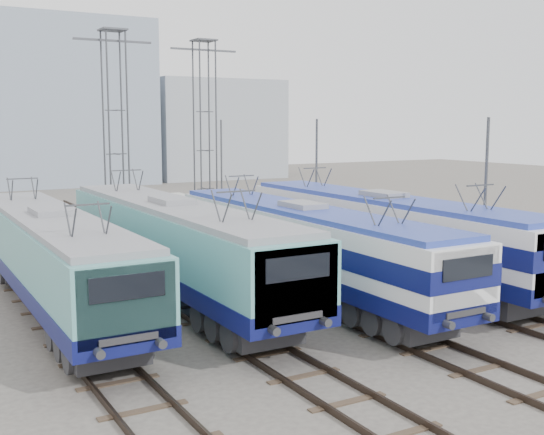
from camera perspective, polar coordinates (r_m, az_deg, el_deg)
The scene contains 13 objects.
ground at distance 21.61m, azimuth 4.95°, elevation -10.40°, with size 160.00×160.00×0.00m, color #514C47.
platform at distance 33.78m, azimuth 11.57°, elevation -3.56°, with size 4.00×70.00×0.30m, color #9E9E99.
locomotive_far_left at distance 25.32m, azimuth -17.86°, elevation -2.91°, with size 2.78×17.54×3.30m.
locomotive_center_left at distance 26.33m, azimuth -8.14°, elevation -2.00°, with size 2.90×18.35×3.45m.
locomotive_center_right at distance 26.42m, azimuth 2.76°, elevation -2.03°, with size 2.74×17.33×3.26m.
locomotive_far_right at distance 29.52m, azimuth 9.49°, elevation -0.93°, with size 2.85×18.00×3.38m.
catenary_tower_west at distance 40.59m, azimuth -12.95°, elevation 7.52°, with size 4.50×1.20×12.00m.
catenary_tower_east at distance 44.73m, azimuth -5.63°, elevation 7.70°, with size 4.50×1.20×12.00m.
mast_front at distance 27.89m, azimuth 17.37°, elevation 0.80°, with size 0.12×0.12×7.00m, color #3F4247.
mast_mid at distance 37.08m, azimuth 3.73°, elevation 2.82°, with size 0.12×0.12×7.00m, color #3F4247.
mast_rear at distance 47.54m, azimuth -4.25°, elevation 3.94°, with size 0.12×0.12×7.00m, color #3F4247.
building_center at distance 80.45m, azimuth -18.55°, elevation 9.09°, with size 22.00×14.00×18.00m, color #818FA1.
building_east at distance 86.57m, azimuth -5.26°, elevation 7.36°, with size 16.00×12.00×12.00m, color #8F96A0.
Camera 1 is at (-11.67, -16.87, 6.78)m, focal length 45.00 mm.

